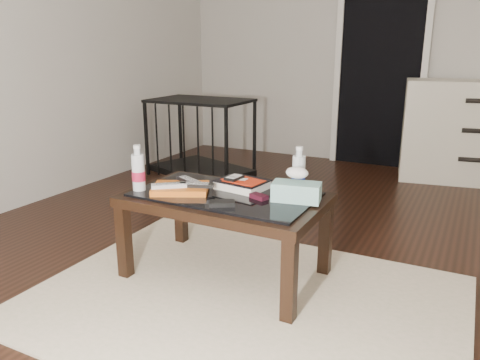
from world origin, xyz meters
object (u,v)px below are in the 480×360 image
object	(u,v)px
water_bottle_right	(299,170)
coffee_table	(225,205)
pet_crate	(201,150)
tissue_box	(296,192)
dresser	(474,132)
water_bottle_left	(138,168)
textbook	(242,184)

from	to	relation	value
water_bottle_right	coffee_table	bearing A→B (deg)	-149.52
pet_crate	tissue_box	size ratio (longest dim) A/B	4.54
coffee_table	dresser	size ratio (longest dim) A/B	0.79
dresser	water_bottle_left	xyz separation A→B (m)	(-1.49, -2.80, 0.13)
coffee_table	water_bottle_left	size ratio (longest dim) A/B	4.20
pet_crate	textbook	bearing A→B (deg)	-33.27
pet_crate	textbook	xyz separation A→B (m)	(1.27, -1.63, 0.25)
coffee_table	pet_crate	bearing A→B (deg)	125.35
water_bottle_left	dresser	bearing A→B (deg)	61.95
dresser	coffee_table	bearing A→B (deg)	-121.33
textbook	tissue_box	bearing A→B (deg)	-2.39
water_bottle_left	water_bottle_right	distance (m)	0.82
dresser	textbook	size ratio (longest dim) A/B	5.06
coffee_table	dresser	world-z (taller)	dresser
water_bottle_left	tissue_box	world-z (taller)	water_bottle_left
dresser	tissue_box	distance (m)	2.68
dresser	water_bottle_left	world-z (taller)	dresser
coffee_table	tissue_box	size ratio (longest dim) A/B	4.35
tissue_box	coffee_table	bearing A→B (deg)	177.53
water_bottle_right	pet_crate	bearing A→B (deg)	135.10
pet_crate	tissue_box	world-z (taller)	pet_crate
pet_crate	water_bottle_right	bearing A→B (deg)	-26.22
coffee_table	textbook	world-z (taller)	textbook
pet_crate	tissue_box	xyz separation A→B (m)	(1.60, -1.69, 0.28)
coffee_table	water_bottle_right	xyz separation A→B (m)	(0.32, 0.19, 0.18)
water_bottle_left	water_bottle_right	xyz separation A→B (m)	(0.75, 0.35, 0.00)
dresser	water_bottle_right	world-z (taller)	dresser
coffee_table	textbook	size ratio (longest dim) A/B	4.00
dresser	water_bottle_right	size ratio (longest dim) A/B	5.32
dresser	tissue_box	world-z (taller)	dresser
pet_crate	water_bottle_left	world-z (taller)	pet_crate
dresser	water_bottle_left	size ratio (longest dim) A/B	5.32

